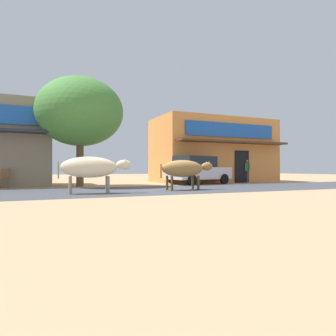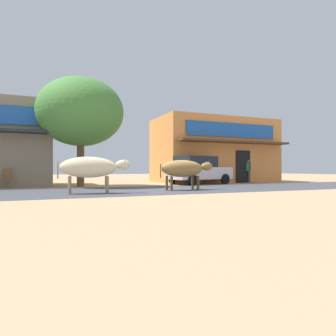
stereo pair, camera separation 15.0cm
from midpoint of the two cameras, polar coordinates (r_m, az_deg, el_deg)
ground at (r=13.37m, az=-0.24°, el=-4.04°), size 80.00×80.00×0.00m
asphalt_road at (r=13.37m, az=-0.24°, el=-4.03°), size 72.00×5.42×0.00m
storefront_right_club at (r=21.71m, az=8.34°, el=3.20°), size 8.26×5.11×4.35m
roadside_tree at (r=16.37m, az=-16.45°, el=10.05°), size 4.36×4.36×5.56m
parked_hatchback_car at (r=18.03m, az=5.30°, el=-0.36°), size 4.16×2.54×1.64m
cow_near_brown at (r=11.39m, az=-14.62°, el=0.08°), size 2.62×0.89×1.34m
cow_far_dark at (r=12.95m, az=2.70°, el=-0.15°), size 2.52×0.72×1.28m
pedestrian_by_shop at (r=20.70m, az=14.34°, el=-0.22°), size 0.42×0.61×1.52m
cafe_chair_by_doorway at (r=15.99m, az=-28.77°, el=-1.54°), size 0.62×0.62×0.92m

